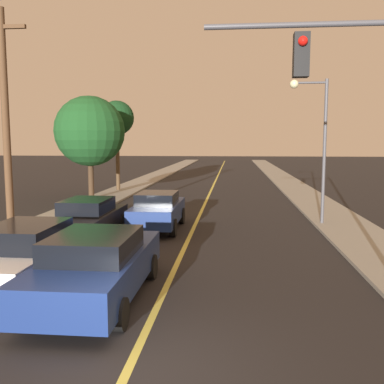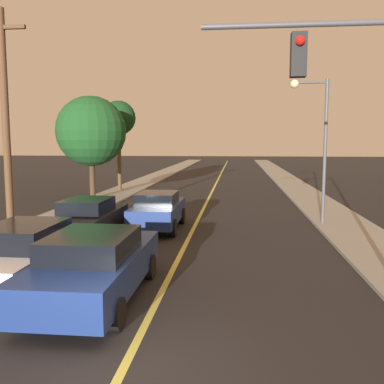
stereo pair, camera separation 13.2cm
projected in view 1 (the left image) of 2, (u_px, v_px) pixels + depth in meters
ground_plane at (126, 374)px, 6.61m from camera, size 200.00×200.00×0.00m
road_surface at (217, 178)px, 42.20m from camera, size 10.14×80.00×0.01m
sidewalk_left at (154, 177)px, 42.80m from camera, size 2.50×80.00×0.12m
sidewalk_right at (282, 178)px, 41.59m from camera, size 2.50×80.00×0.12m
car_near_lane_front at (97, 265)px, 9.62m from camera, size 2.09×5.02×1.57m
car_near_lane_second at (158, 210)px, 17.38m from camera, size 1.84×4.28×1.55m
car_outer_lane_front at (29, 250)px, 11.09m from camera, size 2.01×5.02×1.49m
car_outer_lane_second at (89, 218)px, 15.67m from camera, size 1.88×4.60×1.51m
traffic_signal_mast at (370, 109)px, 8.88m from camera, size 4.59×0.42×6.11m
streetlamp_right at (316, 130)px, 17.90m from camera, size 1.58×0.36×6.04m
utility_pole_left at (6, 126)px, 13.71m from camera, size 1.60×0.24×7.62m
tree_left_near at (117, 119)px, 30.20m from camera, size 2.42×2.42×6.34m
tree_left_far at (90, 131)px, 25.70m from camera, size 4.21×4.21×6.19m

